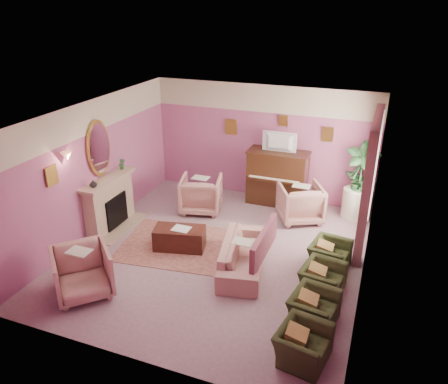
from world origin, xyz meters
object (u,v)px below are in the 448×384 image
(floral_armchair_left, at_px, (201,192))
(side_table, at_px, (354,203))
(olive_chair_a, at_px, (303,340))
(olive_chair_c, at_px, (323,275))
(television, at_px, (279,141))
(floral_armchair_front, at_px, (82,270))
(olive_chair_d, at_px, (330,251))
(sofa, at_px, (243,249))
(piano, at_px, (277,178))
(olive_chair_b, at_px, (314,304))
(floral_armchair_right, at_px, (300,201))
(coffee_table, at_px, (180,238))

(floral_armchair_left, relative_size, side_table, 1.34)
(olive_chair_a, distance_m, olive_chair_c, 1.64)
(television, height_order, side_table, television)
(floral_armchair_front, relative_size, olive_chair_d, 1.22)
(television, relative_size, sofa, 0.42)
(television, relative_size, olive_chair_d, 1.04)
(piano, relative_size, olive_chair_b, 1.82)
(floral_armchair_front, relative_size, side_table, 1.34)
(floral_armchair_right, xyz_separation_m, olive_chair_b, (0.92, -3.32, -0.14))
(floral_armchair_left, relative_size, olive_chair_a, 1.22)
(floral_armchair_front, height_order, olive_chair_b, floral_armchair_front)
(sofa, relative_size, floral_armchair_right, 2.02)
(coffee_table, relative_size, floral_armchair_front, 1.06)
(sofa, height_order, floral_armchair_front, floral_armchair_front)
(floral_armchair_right, distance_m, floral_armchair_front, 4.91)
(olive_chair_b, xyz_separation_m, olive_chair_c, (0.00, 0.82, 0.00))
(olive_chair_b, relative_size, olive_chair_d, 1.00)
(coffee_table, distance_m, side_table, 4.10)
(coffee_table, bearing_deg, olive_chair_d, 7.96)
(sofa, xyz_separation_m, floral_armchair_right, (0.59, 2.28, 0.09))
(floral_armchair_front, distance_m, side_table, 6.06)
(floral_armchair_front, bearing_deg, television, 65.27)
(floral_armchair_right, relative_size, olive_chair_a, 1.22)
(coffee_table, xyz_separation_m, sofa, (1.40, -0.19, 0.16))
(floral_armchair_front, distance_m, olive_chair_d, 4.43)
(olive_chair_a, height_order, olive_chair_c, same)
(floral_armchair_front, distance_m, olive_chair_a, 3.78)
(television, relative_size, olive_chair_c, 1.04)
(olive_chair_a, xyz_separation_m, olive_chair_c, (0.00, 1.64, 0.00))
(floral_armchair_front, bearing_deg, sofa, 37.34)
(olive_chair_a, bearing_deg, olive_chair_d, 90.00)
(coffee_table, relative_size, side_table, 1.43)
(olive_chair_a, xyz_separation_m, olive_chair_b, (0.00, 0.82, 0.00))
(coffee_table, height_order, sofa, sofa)
(piano, distance_m, floral_armchair_left, 1.89)
(sofa, distance_m, olive_chair_d, 1.63)
(sofa, height_order, floral_armchair_left, floral_armchair_left)
(piano, xyz_separation_m, floral_armchair_front, (-2.14, -4.69, -0.18))
(side_table, bearing_deg, olive_chair_d, -95.05)
(coffee_table, relative_size, olive_chair_b, 1.30)
(floral_armchair_right, xyz_separation_m, side_table, (1.12, 0.58, -0.12))
(floral_armchair_right, distance_m, olive_chair_d, 1.92)
(sofa, relative_size, olive_chair_d, 2.47)
(side_table, bearing_deg, olive_chair_c, -93.71)
(coffee_table, bearing_deg, television, 64.96)
(coffee_table, height_order, olive_chair_a, olive_chair_a)
(olive_chair_b, bearing_deg, olive_chair_a, -90.00)
(olive_chair_b, distance_m, olive_chair_c, 0.82)
(floral_armchair_left, xyz_separation_m, floral_armchair_front, (-0.58, -3.63, 0.00))
(television, height_order, olive_chair_b, television)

